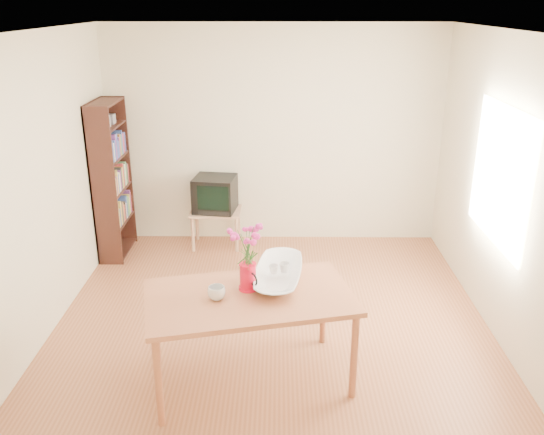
{
  "coord_description": "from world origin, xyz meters",
  "views": [
    {
      "loc": [
        0.06,
        -4.52,
        2.83
      ],
      "look_at": [
        0.0,
        0.3,
        1.0
      ],
      "focal_mm": 38.0,
      "sensor_mm": 36.0,
      "label": 1
    }
  ],
  "objects_px": {
    "table": "(249,303)",
    "mug": "(217,293)",
    "pitcher": "(248,277)",
    "bowl": "(279,249)",
    "television": "(215,193)"
  },
  "relations": [
    {
      "from": "pitcher",
      "to": "television",
      "type": "xyz_separation_m",
      "value": [
        -0.53,
        2.58,
        -0.18
      ]
    },
    {
      "from": "television",
      "to": "pitcher",
      "type": "bearing_deg",
      "value": -70.82
    },
    {
      "from": "pitcher",
      "to": "bowl",
      "type": "bearing_deg",
      "value": 2.42
    },
    {
      "from": "mug",
      "to": "television",
      "type": "bearing_deg",
      "value": -124.16
    },
    {
      "from": "table",
      "to": "mug",
      "type": "distance_m",
      "value": 0.28
    },
    {
      "from": "mug",
      "to": "bowl",
      "type": "xyz_separation_m",
      "value": [
        0.46,
        0.34,
        0.2
      ]
    },
    {
      "from": "mug",
      "to": "bowl",
      "type": "height_order",
      "value": "bowl"
    },
    {
      "from": "mug",
      "to": "bowl",
      "type": "relative_size",
      "value": 0.24
    },
    {
      "from": "television",
      "to": "mug",
      "type": "bearing_deg",
      "value": -76.08
    },
    {
      "from": "table",
      "to": "bowl",
      "type": "bearing_deg",
      "value": 38.14
    },
    {
      "from": "table",
      "to": "mug",
      "type": "xyz_separation_m",
      "value": [
        -0.24,
        -0.07,
        0.12
      ]
    },
    {
      "from": "bowl",
      "to": "television",
      "type": "bearing_deg",
      "value": 107.62
    },
    {
      "from": "table",
      "to": "pitcher",
      "type": "bearing_deg",
      "value": 84.82
    },
    {
      "from": "table",
      "to": "bowl",
      "type": "distance_m",
      "value": 0.48
    },
    {
      "from": "table",
      "to": "television",
      "type": "height_order",
      "value": "television"
    }
  ]
}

